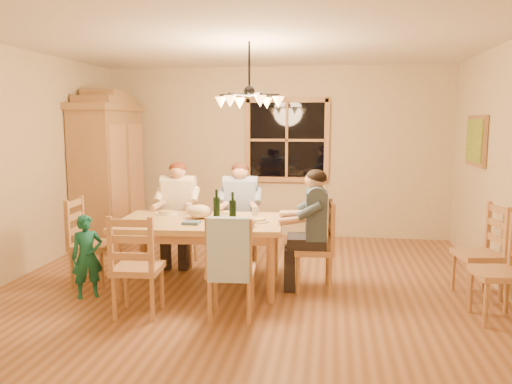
% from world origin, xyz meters
% --- Properties ---
extents(floor, '(5.50, 5.50, 0.00)m').
position_xyz_m(floor, '(0.00, 0.00, 0.00)').
color(floor, brown).
rests_on(floor, ground).
extents(ceiling, '(5.50, 5.00, 0.02)m').
position_xyz_m(ceiling, '(0.00, 0.00, 2.70)').
color(ceiling, white).
rests_on(ceiling, wall_back).
extents(wall_back, '(5.50, 0.02, 2.70)m').
position_xyz_m(wall_back, '(0.00, 2.50, 1.35)').
color(wall_back, beige).
rests_on(wall_back, floor).
extents(wall_left, '(0.02, 5.00, 2.70)m').
position_xyz_m(wall_left, '(-2.75, 0.00, 1.35)').
color(wall_left, beige).
rests_on(wall_left, floor).
extents(wall_right, '(0.02, 5.00, 2.70)m').
position_xyz_m(wall_right, '(2.75, 0.00, 1.35)').
color(wall_right, beige).
rests_on(wall_right, floor).
extents(window, '(1.30, 0.06, 1.30)m').
position_xyz_m(window, '(0.20, 2.47, 1.55)').
color(window, black).
rests_on(window, wall_back).
extents(painting, '(0.06, 0.78, 0.64)m').
position_xyz_m(painting, '(2.71, 1.20, 1.60)').
color(painting, olive).
rests_on(painting, wall_right).
extents(chandelier, '(0.77, 0.68, 0.71)m').
position_xyz_m(chandelier, '(-0.00, 0.00, 2.08)').
color(chandelier, black).
rests_on(chandelier, ceiling).
extents(armoire, '(0.66, 1.40, 2.30)m').
position_xyz_m(armoire, '(-2.42, 1.60, 1.06)').
color(armoire, olive).
rests_on(armoire, floor).
extents(dining_table, '(1.87, 1.23, 0.76)m').
position_xyz_m(dining_table, '(-0.51, -0.22, 0.66)').
color(dining_table, tan).
rests_on(dining_table, floor).
extents(chair_far_left, '(0.47, 0.45, 0.99)m').
position_xyz_m(chair_far_left, '(-1.02, 0.60, 0.30)').
color(chair_far_left, '#A9724A').
rests_on(chair_far_left, floor).
extents(chair_far_right, '(0.47, 0.45, 0.99)m').
position_xyz_m(chair_far_right, '(-0.23, 0.66, 0.30)').
color(chair_far_right, '#A9724A').
rests_on(chair_far_right, floor).
extents(chair_near_left, '(0.47, 0.45, 0.99)m').
position_xyz_m(chair_near_left, '(-0.90, -1.10, 0.30)').
color(chair_near_left, '#A9724A').
rests_on(chair_near_left, floor).
extents(chair_near_right, '(0.47, 0.45, 0.99)m').
position_xyz_m(chair_near_right, '(-0.00, -1.03, 0.30)').
color(chair_near_right, '#A9724A').
rests_on(chair_near_right, floor).
extents(chair_end_left, '(0.45, 0.47, 0.99)m').
position_xyz_m(chair_end_left, '(-1.76, -0.31, 0.30)').
color(chair_end_left, '#A9724A').
rests_on(chair_end_left, floor).
extents(chair_end_right, '(0.45, 0.47, 0.99)m').
position_xyz_m(chair_end_right, '(0.73, -0.13, 0.30)').
color(chair_end_right, '#A9724A').
rests_on(chair_end_right, floor).
extents(adult_woman, '(0.41, 0.45, 0.87)m').
position_xyz_m(adult_woman, '(-1.02, 0.60, 0.84)').
color(adult_woman, beige).
rests_on(adult_woman, floor).
extents(adult_plaid_man, '(0.41, 0.45, 0.87)m').
position_xyz_m(adult_plaid_man, '(-0.23, 0.66, 0.84)').
color(adult_plaid_man, '#355693').
rests_on(adult_plaid_man, floor).
extents(adult_slate_man, '(0.45, 0.41, 0.87)m').
position_xyz_m(adult_slate_man, '(0.73, -0.13, 0.84)').
color(adult_slate_man, '#3D5062').
rests_on(adult_slate_man, floor).
extents(towel, '(0.39, 0.13, 0.58)m').
position_xyz_m(towel, '(0.01, -1.22, 0.70)').
color(towel, '#AED0EB').
rests_on(towel, chair_near_right).
extents(wine_bottle_a, '(0.08, 0.08, 0.33)m').
position_xyz_m(wine_bottle_a, '(-0.36, -0.11, 0.93)').
color(wine_bottle_a, black).
rests_on(wine_bottle_a, dining_table).
extents(wine_bottle_b, '(0.08, 0.08, 0.33)m').
position_xyz_m(wine_bottle_b, '(-0.14, -0.27, 0.93)').
color(wine_bottle_b, black).
rests_on(wine_bottle_b, dining_table).
extents(plate_woman, '(0.26, 0.26, 0.02)m').
position_xyz_m(plate_woman, '(-1.01, 0.07, 0.77)').
color(plate_woman, white).
rests_on(plate_woman, dining_table).
extents(plate_plaid, '(0.26, 0.26, 0.02)m').
position_xyz_m(plate_plaid, '(-0.26, 0.14, 0.77)').
color(plate_plaid, white).
rests_on(plate_plaid, dining_table).
extents(plate_slate, '(0.26, 0.26, 0.02)m').
position_xyz_m(plate_slate, '(0.12, -0.21, 0.77)').
color(plate_slate, white).
rests_on(plate_slate, dining_table).
extents(wine_glass_a, '(0.06, 0.06, 0.14)m').
position_xyz_m(wine_glass_a, '(-0.74, 0.06, 0.83)').
color(wine_glass_a, silver).
rests_on(wine_glass_a, dining_table).
extents(wine_glass_b, '(0.06, 0.06, 0.14)m').
position_xyz_m(wine_glass_b, '(0.07, -0.07, 0.83)').
color(wine_glass_b, silver).
rests_on(wine_glass_b, dining_table).
extents(cap, '(0.20, 0.20, 0.11)m').
position_xyz_m(cap, '(0.05, -0.49, 0.82)').
color(cap, tan).
rests_on(cap, dining_table).
extents(napkin, '(0.19, 0.15, 0.03)m').
position_xyz_m(napkin, '(-0.55, -0.44, 0.78)').
color(napkin, '#486384').
rests_on(napkin, dining_table).
extents(cloth_bundle, '(0.28, 0.22, 0.15)m').
position_xyz_m(cloth_bundle, '(-0.55, -0.12, 0.84)').
color(cloth_bundle, beige).
rests_on(cloth_bundle, dining_table).
extents(child, '(0.38, 0.36, 0.88)m').
position_xyz_m(child, '(-1.61, -0.73, 0.44)').
color(child, '#176858').
rests_on(child, floor).
extents(chair_spare_front, '(0.46, 0.48, 0.99)m').
position_xyz_m(chair_spare_front, '(2.45, -0.75, 0.30)').
color(chair_spare_front, '#A9724A').
rests_on(chair_spare_front, floor).
extents(chair_spare_back, '(0.50, 0.51, 0.99)m').
position_xyz_m(chair_spare_back, '(2.45, -0.10, 0.30)').
color(chair_spare_back, '#A9724A').
rests_on(chair_spare_back, floor).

